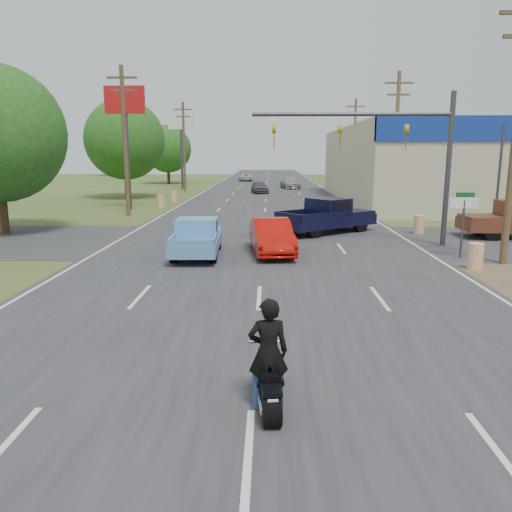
{
  "coord_description": "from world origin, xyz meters",
  "views": [
    {
      "loc": [
        0.28,
        -6.41,
        4.24
      ],
      "look_at": [
        -0.09,
        7.95,
        1.3
      ],
      "focal_mm": 35.0,
      "sensor_mm": 36.0,
      "label": 1
    }
  ],
  "objects_px": {
    "rider": "(268,358)",
    "distant_car_white": "(246,177)",
    "distant_car_grey": "(260,187)",
    "motorcycle": "(268,386)",
    "distant_car_silver": "(290,183)",
    "blue_pickup": "(197,237)",
    "red_convertible": "(272,237)",
    "navy_pickup": "(328,215)"
  },
  "relations": [
    {
      "from": "rider",
      "to": "distant_car_white",
      "type": "height_order",
      "value": "rider"
    },
    {
      "from": "motorcycle",
      "to": "distant_car_silver",
      "type": "distance_m",
      "value": 55.5
    },
    {
      "from": "red_convertible",
      "to": "motorcycle",
      "type": "bearing_deg",
      "value": -97.49
    },
    {
      "from": "rider",
      "to": "distant_car_white",
      "type": "bearing_deg",
      "value": -93.0
    },
    {
      "from": "rider",
      "to": "distant_car_silver",
      "type": "distance_m",
      "value": 55.46
    },
    {
      "from": "navy_pickup",
      "to": "distant_car_grey",
      "type": "bearing_deg",
      "value": 151.22
    },
    {
      "from": "distant_car_grey",
      "to": "distant_car_white",
      "type": "xyz_separation_m",
      "value": [
        -2.7,
        24.88,
        -0.09
      ]
    },
    {
      "from": "rider",
      "to": "distant_car_grey",
      "type": "height_order",
      "value": "rider"
    },
    {
      "from": "red_convertible",
      "to": "rider",
      "type": "relative_size",
      "value": 2.45
    },
    {
      "from": "rider",
      "to": "blue_pickup",
      "type": "xyz_separation_m",
      "value": [
        -3.03,
        13.01,
        -0.12
      ]
    },
    {
      "from": "blue_pickup",
      "to": "distant_car_white",
      "type": "relative_size",
      "value": 1.15
    },
    {
      "from": "red_convertible",
      "to": "distant_car_white",
      "type": "relative_size",
      "value": 1.08
    },
    {
      "from": "blue_pickup",
      "to": "distant_car_grey",
      "type": "relative_size",
      "value": 1.22
    },
    {
      "from": "distant_car_white",
      "to": "distant_car_silver",
      "type": "bearing_deg",
      "value": 101.83
    },
    {
      "from": "blue_pickup",
      "to": "distant_car_silver",
      "type": "relative_size",
      "value": 0.97
    },
    {
      "from": "red_convertible",
      "to": "blue_pickup",
      "type": "xyz_separation_m",
      "value": [
        -3.15,
        -0.42,
        0.05
      ]
    },
    {
      "from": "distant_car_grey",
      "to": "motorcycle",
      "type": "bearing_deg",
      "value": -97.73
    },
    {
      "from": "rider",
      "to": "blue_pickup",
      "type": "distance_m",
      "value": 13.36
    },
    {
      "from": "red_convertible",
      "to": "distant_car_silver",
      "type": "height_order",
      "value": "red_convertible"
    },
    {
      "from": "blue_pickup",
      "to": "rider",
      "type": "bearing_deg",
      "value": -79.09
    },
    {
      "from": "motorcycle",
      "to": "rider",
      "type": "relative_size",
      "value": 1.04
    },
    {
      "from": "rider",
      "to": "distant_car_grey",
      "type": "distance_m",
      "value": 47.48
    },
    {
      "from": "red_convertible",
      "to": "distant_car_silver",
      "type": "bearing_deg",
      "value": 79.54
    },
    {
      "from": "motorcycle",
      "to": "distant_car_silver",
      "type": "bearing_deg",
      "value": 81.29
    },
    {
      "from": "distant_car_silver",
      "to": "distant_car_white",
      "type": "relative_size",
      "value": 1.19
    },
    {
      "from": "motorcycle",
      "to": "distant_car_grey",
      "type": "distance_m",
      "value": 47.52
    },
    {
      "from": "blue_pickup",
      "to": "navy_pickup",
      "type": "xyz_separation_m",
      "value": [
        6.28,
        6.42,
        0.15
      ]
    },
    {
      "from": "red_convertible",
      "to": "navy_pickup",
      "type": "relative_size",
      "value": 0.78
    },
    {
      "from": "rider",
      "to": "red_convertible",
      "type": "bearing_deg",
      "value": -96.48
    },
    {
      "from": "navy_pickup",
      "to": "distant_car_silver",
      "type": "bearing_deg",
      "value": 143.47
    },
    {
      "from": "motorcycle",
      "to": "distant_car_white",
      "type": "bearing_deg",
      "value": 87.0
    },
    {
      "from": "rider",
      "to": "motorcycle",
      "type": "bearing_deg",
      "value": 90.0
    },
    {
      "from": "rider",
      "to": "distant_car_white",
      "type": "xyz_separation_m",
      "value": [
        -3.73,
        72.35,
        -0.34
      ]
    },
    {
      "from": "rider",
      "to": "distant_car_grey",
      "type": "bearing_deg",
      "value": -94.71
    },
    {
      "from": "red_convertible",
      "to": "rider",
      "type": "bearing_deg",
      "value": -97.51
    },
    {
      "from": "blue_pickup",
      "to": "distant_car_white",
      "type": "bearing_deg",
      "value": 88.49
    },
    {
      "from": "motorcycle",
      "to": "blue_pickup",
      "type": "xyz_separation_m",
      "value": [
        -3.03,
        13.05,
        0.37
      ]
    },
    {
      "from": "red_convertible",
      "to": "motorcycle",
      "type": "relative_size",
      "value": 2.36
    },
    {
      "from": "red_convertible",
      "to": "navy_pickup",
      "type": "xyz_separation_m",
      "value": [
        3.13,
        6.0,
        0.21
      ]
    },
    {
      "from": "blue_pickup",
      "to": "distant_car_silver",
      "type": "xyz_separation_m",
      "value": [
        5.71,
        42.38,
        -0.08
      ]
    },
    {
      "from": "rider",
      "to": "navy_pickup",
      "type": "height_order",
      "value": "navy_pickup"
    },
    {
      "from": "distant_car_grey",
      "to": "distant_car_silver",
      "type": "xyz_separation_m",
      "value": [
        3.7,
        7.93,
        0.05
      ]
    }
  ]
}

